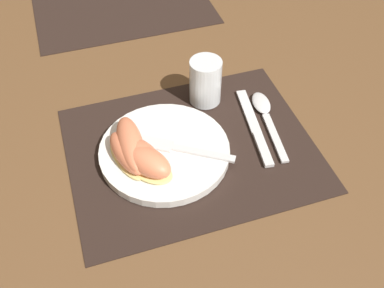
% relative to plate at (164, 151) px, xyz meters
% --- Properties ---
extents(ground_plane, '(3.00, 3.00, 0.00)m').
position_rel_plate_xyz_m(ground_plane, '(0.05, -0.00, -0.01)').
color(ground_plane, brown).
extents(placemat, '(0.44, 0.35, 0.00)m').
position_rel_plate_xyz_m(placemat, '(0.05, -0.00, -0.01)').
color(placemat, black).
rests_on(placemat, ground_plane).
extents(placemat_far, '(0.44, 0.35, 0.00)m').
position_rel_plate_xyz_m(placemat_far, '(0.03, 0.55, -0.01)').
color(placemat_far, black).
rests_on(placemat_far, ground_plane).
extents(plate, '(0.23, 0.23, 0.02)m').
position_rel_plate_xyz_m(plate, '(0.00, 0.00, 0.00)').
color(plate, white).
rests_on(plate, placemat).
extents(juice_glass, '(0.06, 0.06, 0.09)m').
position_rel_plate_xyz_m(juice_glass, '(0.12, 0.12, 0.03)').
color(juice_glass, silver).
rests_on(juice_glass, placemat).
extents(knife, '(0.04, 0.20, 0.01)m').
position_rel_plate_xyz_m(knife, '(0.18, 0.01, -0.01)').
color(knife, silver).
rests_on(knife, placemat).
extents(spoon, '(0.05, 0.19, 0.01)m').
position_rel_plate_xyz_m(spoon, '(0.21, 0.04, -0.00)').
color(spoon, silver).
rests_on(spoon, placemat).
extents(fork, '(0.17, 0.12, 0.00)m').
position_rel_plate_xyz_m(fork, '(0.02, -0.01, 0.01)').
color(fork, silver).
rests_on(fork, plate).
extents(citrus_wedge_0, '(0.05, 0.14, 0.04)m').
position_rel_plate_xyz_m(citrus_wedge_0, '(-0.06, 0.01, 0.03)').
color(citrus_wedge_0, '#F4DB84').
rests_on(citrus_wedge_0, plate).
extents(citrus_wedge_1, '(0.07, 0.12, 0.03)m').
position_rel_plate_xyz_m(citrus_wedge_1, '(-0.07, -0.01, 0.02)').
color(citrus_wedge_1, '#F4DB84').
rests_on(citrus_wedge_1, plate).
extents(citrus_wedge_2, '(0.09, 0.11, 0.04)m').
position_rel_plate_xyz_m(citrus_wedge_2, '(-0.04, -0.02, 0.03)').
color(citrus_wedge_2, '#F4DB84').
rests_on(citrus_wedge_2, plate).
extents(citrus_wedge_3, '(0.10, 0.11, 0.04)m').
position_rel_plate_xyz_m(citrus_wedge_3, '(-0.04, -0.04, 0.03)').
color(citrus_wedge_3, '#F4DB84').
rests_on(citrus_wedge_3, plate).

